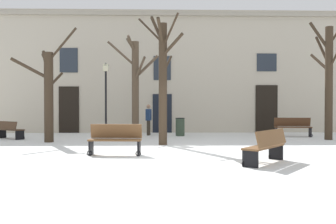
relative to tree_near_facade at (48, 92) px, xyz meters
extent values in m
plane|color=white|center=(5.03, -3.34, -2.13)|extent=(34.65, 34.65, 0.00)
cube|color=#BCB29E|center=(5.03, 5.63, 1.40)|extent=(21.66, 0.40, 7.07)
cube|color=#A09786|center=(5.03, 5.38, 4.69)|extent=(21.66, 0.30, 0.24)
cube|color=black|center=(-0.45, 5.41, -0.81)|extent=(1.14, 0.08, 2.65)
cube|color=#262D38|center=(-0.45, 5.41, 2.01)|extent=(1.02, 0.06, 1.39)
cube|color=black|center=(4.89, 5.41, -1.02)|extent=(1.10, 0.08, 2.22)
cube|color=#262D38|center=(4.89, 5.41, 1.58)|extent=(0.99, 0.06, 1.38)
cube|color=black|center=(10.93, 5.41, -0.76)|extent=(1.27, 0.08, 2.74)
cube|color=#262D38|center=(10.93, 5.41, 1.92)|extent=(1.14, 0.06, 1.03)
cylinder|color=#382B1E|center=(0.03, -0.01, -0.23)|extent=(0.38, 0.38, 3.80)
cylinder|color=#382B1E|center=(-0.64, -0.34, 0.95)|extent=(1.44, 0.79, 0.88)
cylinder|color=#382B1E|center=(0.22, 0.32, 0.52)|extent=(0.52, 0.78, 0.74)
cylinder|color=#382B1E|center=(-0.19, 0.32, 1.19)|extent=(0.60, 0.84, 1.30)
cylinder|color=#382B1E|center=(0.63, -0.12, 1.97)|extent=(1.30, 0.32, 1.43)
cylinder|color=#382B1E|center=(-0.22, 0.39, 1.37)|extent=(0.64, 0.94, 0.74)
cylinder|color=#382B1E|center=(12.38, 0.76, 0.43)|extent=(0.34, 0.34, 5.12)
cylinder|color=#382B1E|center=(12.23, 1.34, 1.43)|extent=(0.46, 1.27, 0.98)
cylinder|color=#382B1E|center=(12.79, 0.96, 2.66)|extent=(0.93, 0.53, 1.03)
cylinder|color=#382B1E|center=(12.28, 1.20, 1.96)|extent=(0.35, 1.00, 1.48)
cylinder|color=#382B1E|center=(12.03, 0.96, 2.59)|extent=(0.87, 0.58, 1.40)
cylinder|color=#382B1E|center=(4.84, -1.20, 0.26)|extent=(0.33, 0.33, 4.78)
cylinder|color=#382B1E|center=(5.12, -1.54, 2.29)|extent=(0.67, 0.78, 1.25)
cylinder|color=#382B1E|center=(4.61, -0.86, 2.46)|extent=(0.61, 0.84, 1.25)
cylinder|color=#382B1E|center=(4.75, -1.69, 2.24)|extent=(0.32, 1.07, 0.87)
cylinder|color=#382B1E|center=(4.36, -0.82, 2.43)|extent=(1.07, 0.87, 1.18)
cylinder|color=#382B1E|center=(5.21, -1.52, 1.75)|extent=(0.87, 0.77, 0.85)
cylinder|color=#382B1E|center=(5.02, -0.80, 1.07)|extent=(0.47, 0.90, 0.85)
cylinder|color=#4C3D2D|center=(3.54, 2.35, 0.21)|extent=(0.35, 0.35, 4.69)
cylinder|color=#4C3D2D|center=(2.89, 2.19, 1.92)|extent=(1.39, 0.44, 1.22)
cylinder|color=#4C3D2D|center=(4.08, 2.16, 1.30)|extent=(1.22, 0.54, 1.11)
cylinder|color=#4C3D2D|center=(3.38, 2.06, 2.36)|extent=(0.46, 0.74, 0.83)
cylinder|color=#4C3D2D|center=(3.30, 2.70, 2.40)|extent=(0.59, 0.81, 0.89)
cylinder|color=#4C3D2D|center=(3.78, 1.87, 1.17)|extent=(0.63, 1.10, 1.09)
cylinder|color=black|center=(2.07, 2.51, -0.51)|extent=(0.10, 0.10, 3.24)
cylinder|color=black|center=(2.07, 2.51, -2.03)|extent=(0.22, 0.22, 0.20)
cube|color=beige|center=(2.07, 2.51, 1.29)|extent=(0.24, 0.24, 0.36)
cone|color=black|center=(2.07, 2.51, 1.47)|extent=(0.30, 0.30, 0.14)
cylinder|color=#2D3D2D|center=(5.77, 3.05, -1.68)|extent=(0.46, 0.46, 0.89)
torus|color=black|center=(5.77, 3.05, -1.22)|extent=(0.48, 0.48, 0.04)
cube|color=#3D2819|center=(-2.21, 1.55, -1.69)|extent=(1.56, 1.32, 0.05)
cube|color=#3D2819|center=(-2.34, 1.38, -1.48)|extent=(1.35, 1.04, 0.35)
cube|color=black|center=(-1.62, 1.11, -1.91)|extent=(0.30, 0.37, 0.44)
torus|color=black|center=(-1.51, 1.26, -2.05)|extent=(0.15, 0.13, 0.17)
cube|color=black|center=(-2.80, 1.99, -1.91)|extent=(0.30, 0.37, 0.44)
torus|color=black|center=(-2.69, 2.14, -2.05)|extent=(0.15, 0.13, 0.17)
cube|color=#51331E|center=(11.37, 2.40, -1.66)|extent=(1.81, 0.67, 0.05)
cube|color=#51331E|center=(11.39, 2.58, -1.40)|extent=(1.77, 0.39, 0.43)
cube|color=black|center=(10.55, 2.52, -1.89)|extent=(0.11, 0.38, 0.47)
torus|color=black|center=(10.53, 2.36, -2.05)|extent=(0.17, 0.05, 0.17)
cube|color=black|center=(12.18, 2.28, -1.89)|extent=(0.11, 0.38, 0.47)
torus|color=black|center=(12.16, 2.12, -2.05)|extent=(0.17, 0.05, 0.17)
cube|color=brown|center=(7.49, -5.91, -1.69)|extent=(1.51, 1.73, 0.05)
cube|color=brown|center=(7.65, -6.04, -1.44)|extent=(1.26, 1.53, 0.42)
cube|color=black|center=(8.03, -5.23, -1.91)|extent=(0.36, 0.30, 0.44)
torus|color=black|center=(7.89, -5.12, -2.05)|extent=(0.13, 0.15, 0.17)
cube|color=black|center=(6.95, -6.58, -1.91)|extent=(0.36, 0.30, 0.44)
torus|color=black|center=(6.81, -6.47, -2.05)|extent=(0.13, 0.15, 0.17)
cube|color=brown|center=(3.31, -4.21, -1.66)|extent=(1.66, 0.59, 0.05)
cube|color=brown|center=(3.33, -4.00, -1.39)|extent=(1.63, 0.25, 0.45)
cube|color=black|center=(2.56, -4.15, -1.89)|extent=(0.09, 0.42, 0.47)
torus|color=black|center=(2.55, -4.33, -2.05)|extent=(0.17, 0.04, 0.17)
cube|color=black|center=(4.06, -4.27, -1.89)|extent=(0.09, 0.42, 0.47)
torus|color=black|center=(4.05, -4.45, -2.05)|extent=(0.17, 0.04, 0.17)
cylinder|color=#2D271E|center=(4.17, 3.59, -1.74)|extent=(0.14, 0.14, 0.78)
cylinder|color=#2D271E|center=(4.13, 3.41, -1.74)|extent=(0.14, 0.14, 0.78)
cube|color=navy|center=(4.15, 3.50, -1.05)|extent=(0.31, 0.42, 0.60)
sphere|color=#9E755B|center=(4.15, 3.50, -0.62)|extent=(0.21, 0.21, 0.21)
camera|label=1|loc=(4.66, -15.58, -0.60)|focal=39.06mm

